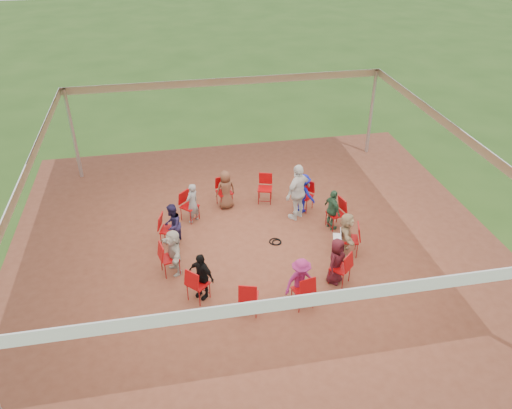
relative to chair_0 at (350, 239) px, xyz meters
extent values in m
plane|color=#2A4D18|center=(-2.28, 0.66, -0.45)|extent=(80.00, 80.00, 0.00)
plane|color=brown|center=(-2.28, 0.66, -0.44)|extent=(13.00, 13.00, 0.00)
cylinder|color=#B2B2B7|center=(-7.28, 5.66, 1.05)|extent=(0.12, 0.12, 3.00)
cylinder|color=#B2B2B7|center=(2.72, 5.66, 1.05)|extent=(0.12, 0.12, 3.00)
plane|color=white|center=(-2.28, 0.66, 2.55)|extent=(10.30, 10.30, 0.00)
cube|color=white|center=(-2.28, -4.49, 2.43)|extent=(10.30, 0.03, 0.24)
cube|color=white|center=(-2.28, 5.81, 2.43)|extent=(10.30, 0.03, 0.24)
cube|color=white|center=(-7.43, 0.66, 2.43)|extent=(0.03, 10.30, 0.24)
cube|color=white|center=(2.87, 0.66, 2.43)|extent=(0.03, 10.30, 0.24)
imported|color=tan|center=(-0.12, 0.03, 0.16)|extent=(0.71, 1.19, 1.21)
imported|color=#2B5338|center=(-0.09, 1.20, 0.16)|extent=(0.52, 0.77, 1.21)
imported|color=#0F1793|center=(-0.66, 2.22, 0.16)|extent=(0.82, 0.83, 1.21)
imported|color=brown|center=(-2.83, 2.85, 0.16)|extent=(0.65, 0.46, 1.21)
imported|color=gray|center=(-3.85, 2.28, 0.16)|extent=(0.52, 0.51, 1.21)
imported|color=#201B3F|center=(-4.45, 1.28, 0.16)|extent=(0.49, 0.66, 1.21)
imported|color=#B6AF9F|center=(-4.47, 0.12, 0.16)|extent=(0.67, 1.19, 1.21)
imported|color=black|center=(-3.91, -0.91, 0.16)|extent=(0.75, 0.76, 1.21)
imported|color=#841C57|center=(-1.74, -1.53, 0.16)|extent=(0.85, 0.56, 1.21)
imported|color=#3E0F17|center=(-0.72, -0.97, 0.16)|extent=(0.65, 0.65, 1.21)
imported|color=silver|center=(-0.89, 1.91, 0.41)|extent=(1.11, 1.01, 1.70)
torus|color=black|center=(-1.78, 0.84, -0.43)|extent=(0.37, 0.37, 0.03)
torus|color=black|center=(-1.74, 0.80, -0.43)|extent=(0.30, 0.30, 0.03)
cube|color=#B7B7BC|center=(-0.33, 0.09, 0.07)|extent=(0.28, 0.34, 0.01)
cube|color=#B7B7BC|center=(-0.23, 0.07, 0.17)|extent=(0.14, 0.30, 0.19)
cube|color=#CCE0FF|center=(-0.24, 0.07, 0.17)|extent=(0.12, 0.26, 0.16)
camera|label=1|loc=(-4.33, -9.75, 7.52)|focal=35.00mm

